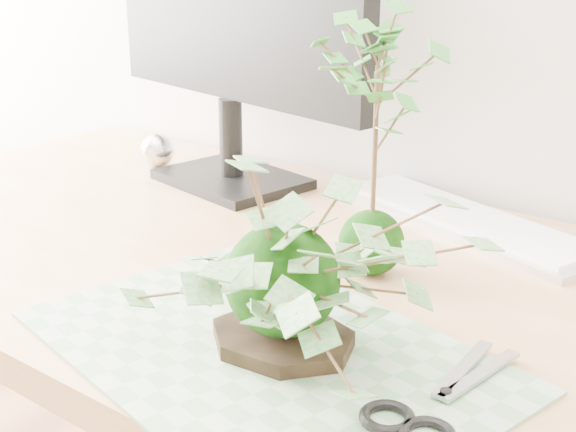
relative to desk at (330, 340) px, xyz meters
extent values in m
cube|color=tan|center=(0.00, 0.00, 0.07)|extent=(1.60, 0.70, 0.04)
cube|color=tan|center=(-0.74, 0.29, -0.30)|extent=(0.06, 0.06, 0.70)
cube|color=#659266|center=(0.06, -0.19, 0.09)|extent=(0.52, 0.40, 0.00)
cylinder|color=black|center=(0.07, -0.18, 0.10)|extent=(0.17, 0.17, 0.01)
sphere|color=black|center=(0.07, -0.18, 0.16)|extent=(0.11, 0.11, 0.11)
sphere|color=black|center=(0.04, 0.03, 0.13)|extent=(0.08, 0.08, 0.08)
cylinder|color=#50341E|center=(0.04, 0.03, 0.24)|extent=(0.01, 0.01, 0.19)
cube|color=silver|center=(0.05, 0.25, 0.09)|extent=(0.44, 0.24, 0.01)
cube|color=white|center=(0.05, 0.25, 0.10)|extent=(0.40, 0.21, 0.01)
cube|color=black|center=(-0.33, 0.20, 0.10)|extent=(0.25, 0.20, 0.02)
cylinder|color=black|center=(-0.33, 0.20, 0.17)|extent=(0.04, 0.04, 0.12)
sphere|color=white|center=(-0.50, 0.20, 0.12)|extent=(0.06, 0.06, 0.06)
cube|color=gray|center=(0.23, -0.12, 0.09)|extent=(0.02, 0.12, 0.00)
cube|color=gray|center=(0.24, -0.12, 0.09)|extent=(0.03, 0.12, 0.00)
torus|color=black|center=(0.22, -0.23, 0.10)|extent=(0.05, 0.05, 0.01)
camera|label=1|loc=(0.50, -0.72, 0.47)|focal=50.00mm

